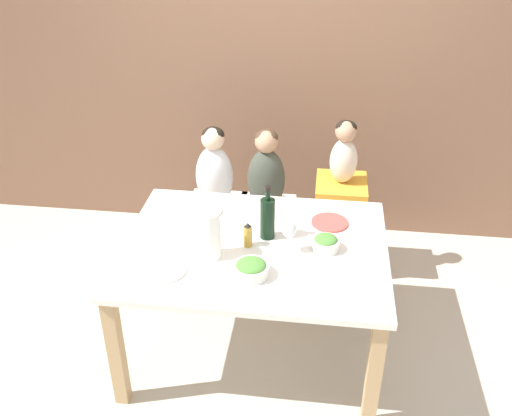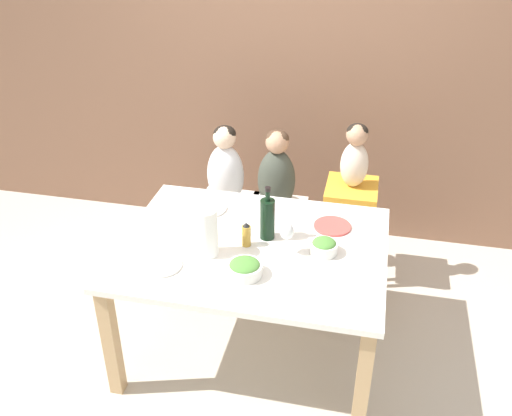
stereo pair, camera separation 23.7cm
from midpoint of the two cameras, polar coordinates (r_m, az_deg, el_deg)
The scene contains 18 objects.
ground_plane at distance 3.49m, azimuth -2.18°, elevation -13.68°, with size 14.00×14.00×0.00m, color #BCB2A3.
wall_back at distance 4.06m, azimuth 0.75°, elevation 15.10°, with size 10.00×0.06×2.70m.
dining_table at distance 3.08m, azimuth -2.40°, elevation -5.17°, with size 1.40×1.08×0.73m.
chair_far_left at distance 3.95m, azimuth -5.74°, elevation -0.65°, with size 0.39×0.42×0.47m.
chair_far_center at distance 3.89m, azimuth -0.76°, elevation -0.98°, with size 0.39×0.42×0.47m.
chair_right_highchair at distance 3.78m, azimuth 6.63°, elevation 0.50°, with size 0.33×0.36×0.70m.
person_child_left at distance 3.78m, azimuth -6.01°, elevation 3.90°, with size 0.25×0.19×0.56m.
person_child_center at distance 3.72m, azimuth -0.80°, elevation 3.62°, with size 0.25×0.19×0.56m.
person_baby_right at distance 3.61m, azimuth 6.98°, elevation 5.73°, with size 0.17×0.14×0.42m.
wine_bottle at distance 3.02m, azimuth -1.08°, elevation -1.01°, with size 0.08×0.08×0.31m.
paper_towel_roll at distance 2.89m, azimuth -6.99°, elevation -2.73°, with size 0.11×0.11×0.26m.
wine_glass_near at distance 2.90m, azimuth 1.03°, elevation -2.31°, with size 0.07×0.07×0.18m.
salad_bowl_large at distance 2.79m, azimuth -2.94°, elevation -6.13°, with size 0.18×0.18×0.08m.
salad_bowl_small at distance 2.98m, azimuth 4.72°, elevation -3.54°, with size 0.14×0.14×0.08m.
dinner_plate_front_left at distance 2.89m, azimuth -11.38°, elevation -6.20°, with size 0.21×0.21×0.01m.
dinner_plate_back_left at distance 3.34m, azimuth -7.24°, elevation -0.34°, with size 0.21×0.21×0.01m.
dinner_plate_back_right at distance 3.21m, azimuth 5.30°, elevation -1.51°, with size 0.21×0.21×0.01m.
condiment_bottle_hot_sauce at distance 2.99m, azimuth -3.11°, elevation -2.77°, with size 0.05×0.05×0.14m.
Camera 1 is at (0.33, -2.48, 2.43)m, focal length 40.00 mm.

